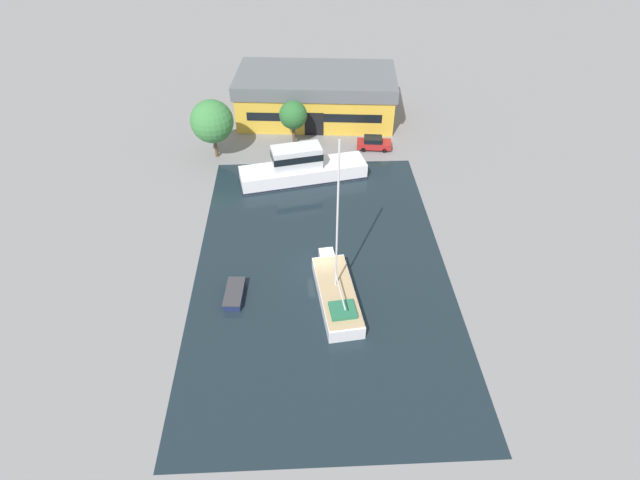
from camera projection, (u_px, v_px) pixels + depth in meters
ground_plane at (321, 268)px, 45.02m from camera, size 440.00×440.00×0.00m
water_canal at (321, 268)px, 45.02m from camera, size 22.47×36.38×0.01m
warehouse_building at (316, 95)px, 66.19m from camera, size 21.51×12.51×6.09m
quay_tree_near_building at (293, 115)px, 59.75m from camera, size 3.38×3.38×5.68m
quay_tree_by_water at (212, 121)px, 57.15m from camera, size 4.95×4.95×7.06m
parked_car at (374, 143)px, 60.95m from camera, size 4.32×2.27×1.57m
sailboat_moored at (336, 293)px, 41.56m from camera, size 3.88×10.03×14.80m
motor_cruiser at (301, 168)px, 55.25m from camera, size 14.52×6.20×4.12m
small_dinghy at (234, 294)px, 42.02m from camera, size 1.69×3.55×0.72m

